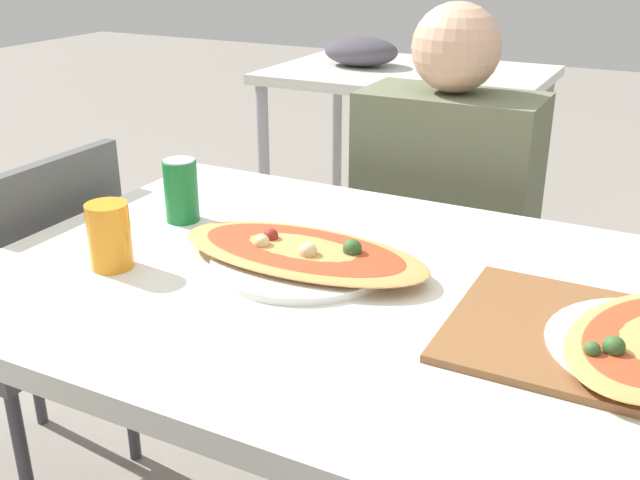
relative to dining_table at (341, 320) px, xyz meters
name	(u,v)px	position (x,y,z in m)	size (l,w,h in m)	color
dining_table	(341,320)	(0.00, 0.00, 0.00)	(1.21, 0.87, 0.77)	silver
chair_far_seated	(453,258)	(-0.03, 0.76, -0.20)	(0.40, 0.40, 0.87)	#4C4C4C
chair_side_left	(32,311)	(-0.80, 0.03, -0.20)	(0.40, 0.40, 0.87)	#4C4C4C
person_seated	(444,204)	(-0.03, 0.65, -0.01)	(0.42, 0.25, 1.16)	#2D2D38
pizza_main	(302,254)	(-0.09, 0.02, 0.10)	(0.46, 0.32, 0.06)	white
soda_can	(181,191)	(-0.40, 0.10, 0.14)	(0.07, 0.07, 0.12)	#197233
drink_glass	(110,236)	(-0.37, -0.13, 0.13)	(0.07, 0.07, 0.11)	orange
serving_tray	(622,346)	(0.44, -0.02, 0.08)	(0.47, 0.32, 0.01)	brown
background_table	(400,84)	(-0.65, 1.92, 0.02)	(1.10, 0.80, 0.89)	silver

